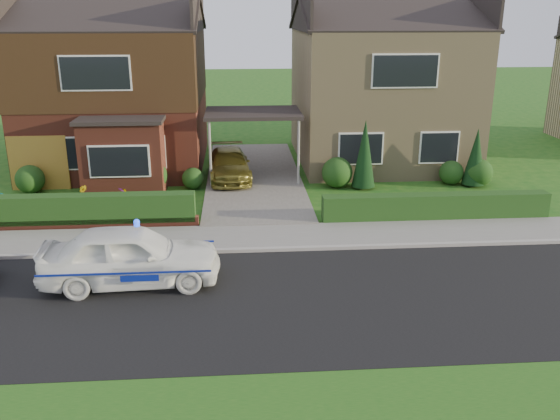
{
  "coord_description": "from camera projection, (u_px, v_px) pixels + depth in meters",
  "views": [
    {
      "loc": [
        -0.66,
        -12.68,
        6.56
      ],
      "look_at": [
        0.53,
        3.5,
        1.1
      ],
      "focal_mm": 38.0,
      "sensor_mm": 36.0,
      "label": 1
    }
  ],
  "objects": [
    {
      "name": "shrub_right_far",
      "position": [
        479.0,
        173.0,
        23.26
      ],
      "size": [
        1.08,
        1.08,
        1.08
      ],
      "primitive_type": "sphere",
      "color": "#113715",
      "rests_on": "ground"
    },
    {
      "name": "shrub_right_mid",
      "position": [
        451.0,
        173.0,
        23.49
      ],
      "size": [
        0.96,
        0.96,
        0.96
      ],
      "primitive_type": "sphere",
      "color": "#113715",
      "rests_on": "ground"
    },
    {
      "name": "shrub_left_far",
      "position": [
        30.0,
        179.0,
        22.34
      ],
      "size": [
        1.08,
        1.08,
        1.08
      ],
      "primitive_type": "sphere",
      "color": "#113715",
      "rests_on": "ground"
    },
    {
      "name": "conifer_b",
      "position": [
        475.0,
        159.0,
        23.07
      ],
      "size": [
        0.9,
        0.9,
        2.2
      ],
      "primitive_type": "cone",
      "color": "black",
      "rests_on": "ground"
    },
    {
      "name": "shrub_left_mid",
      "position": [
        150.0,
        175.0,
        22.43
      ],
      "size": [
        1.32,
        1.32,
        1.32
      ],
      "primitive_type": "sphere",
      "color": "#113715",
      "rests_on": "ground"
    },
    {
      "name": "kerb",
      "position": [
        263.0,
        250.0,
        16.99
      ],
      "size": [
        60.0,
        0.16,
        0.12
      ],
      "primitive_type": "cube",
      "color": "#9E9993",
      "rests_on": "ground"
    },
    {
      "name": "dwarf_wall",
      "position": [
        76.0,
        224.0,
        18.67
      ],
      "size": [
        7.7,
        0.25,
        0.36
      ],
      "primitive_type": "cube",
      "color": "brown",
      "rests_on": "ground"
    },
    {
      "name": "house_left",
      "position": [
        117.0,
        78.0,
        25.65
      ],
      "size": [
        7.5,
        9.53,
        7.25
      ],
      "color": "brown",
      "rests_on": "ground"
    },
    {
      "name": "police_car",
      "position": [
        131.0,
        256.0,
        14.78
      ],
      "size": [
        4.08,
        4.52,
        1.68
      ],
      "rotation": [
        0.0,
        0.0,
        1.62
      ],
      "color": "white",
      "rests_on": "ground"
    },
    {
      "name": "house_right",
      "position": [
        380.0,
        79.0,
        26.59
      ],
      "size": [
        7.5,
        8.06,
        7.25
      ],
      "color": "tan",
      "rests_on": "ground"
    },
    {
      "name": "potted_plant_c",
      "position": [
        124.0,
        200.0,
        20.34
      ],
      "size": [
        0.56,
        0.56,
        0.81
      ],
      "primitive_type": "imported",
      "rotation": [
        0.0,
        0.0,
        1.83
      ],
      "color": "gray",
      "rests_on": "ground"
    },
    {
      "name": "hedge_right",
      "position": [
        434.0,
        220.0,
        19.59
      ],
      "size": [
        7.5,
        0.55,
        0.8
      ],
      "primitive_type": "cube",
      "color": "#113715",
      "rests_on": "ground"
    },
    {
      "name": "shrub_right_near",
      "position": [
        337.0,
        173.0,
        23.04
      ],
      "size": [
        1.2,
        1.2,
        1.2
      ],
      "primitive_type": "sphere",
      "color": "#113715",
      "rests_on": "ground"
    },
    {
      "name": "hedge_left",
      "position": [
        78.0,
        228.0,
        18.87
      ],
      "size": [
        7.5,
        0.55,
        0.9
      ],
      "primitive_type": "cube",
      "color": "#113715",
      "rests_on": "ground"
    },
    {
      "name": "garage_door",
      "position": [
        39.0,
        163.0,
        22.63
      ],
      "size": [
        2.2,
        0.1,
        2.1
      ],
      "primitive_type": "cube",
      "color": "olive",
      "rests_on": "ground"
    },
    {
      "name": "carport_link",
      "position": [
        253.0,
        114.0,
        23.63
      ],
      "size": [
        3.8,
        3.0,
        2.77
      ],
      "color": "black",
      "rests_on": "ground"
    },
    {
      "name": "sidewalk",
      "position": [
        261.0,
        237.0,
        17.98
      ],
      "size": [
        60.0,
        2.0,
        0.1
      ],
      "primitive_type": "cube",
      "color": "slate",
      "rests_on": "ground"
    },
    {
      "name": "driveway_car",
      "position": [
        229.0,
        164.0,
        23.87
      ],
      "size": [
        1.86,
        4.07,
        1.15
      ],
      "primitive_type": "imported",
      "rotation": [
        0.0,
        0.0,
        0.06
      ],
      "color": "olive",
      "rests_on": "driveway"
    },
    {
      "name": "potted_plant_b",
      "position": [
        82.0,
        194.0,
        21.22
      ],
      "size": [
        0.43,
        0.38,
        0.66
      ],
      "primitive_type": "imported",
      "rotation": [
        0.0,
        0.0,
        0.27
      ],
      "color": "gray",
      "rests_on": "ground"
    },
    {
      "name": "ground",
      "position": [
        269.0,
        301.0,
        14.12
      ],
      "size": [
        120.0,
        120.0,
        0.0
      ],
      "primitive_type": "plane",
      "color": "#185015",
      "rests_on": "ground"
    },
    {
      "name": "driveway",
      "position": [
        254.0,
        177.0,
        24.5
      ],
      "size": [
        3.8,
        12.0,
        0.12
      ],
      "primitive_type": "cube",
      "color": "#666059",
      "rests_on": "ground"
    },
    {
      "name": "road",
      "position": [
        269.0,
        301.0,
        14.12
      ],
      "size": [
        60.0,
        6.0,
        0.02
      ],
      "primitive_type": "cube",
      "color": "black",
      "rests_on": "ground"
    },
    {
      "name": "shrub_left_near",
      "position": [
        193.0,
        178.0,
        22.9
      ],
      "size": [
        0.84,
        0.84,
        0.84
      ],
      "primitive_type": "sphere",
      "color": "#113715",
      "rests_on": "ground"
    },
    {
      "name": "conifer_a",
      "position": [
        364.0,
        156.0,
        22.7
      ],
      "size": [
        0.9,
        0.9,
        2.6
      ],
      "primitive_type": "cone",
      "color": "black",
      "rests_on": "ground"
    }
  ]
}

